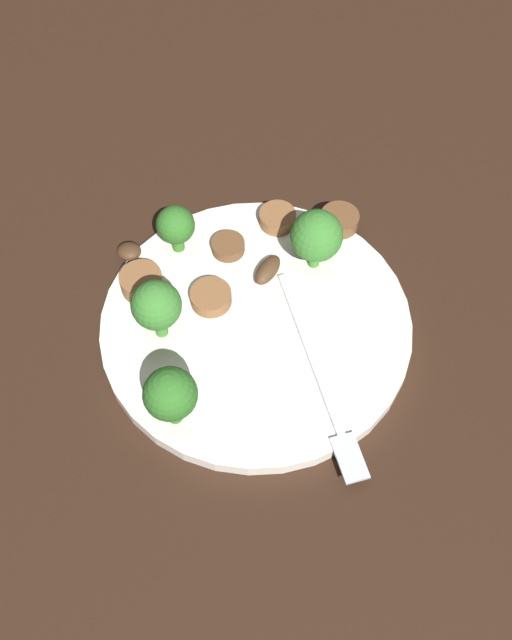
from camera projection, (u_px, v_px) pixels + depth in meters
The scene contains 14 objects.
ground_plane at pixel (256, 329), 0.57m from camera, with size 1.40×1.40×0.00m, color black.
plate at pixel (256, 324), 0.56m from camera, with size 0.24×0.24×0.01m, color white.
fork at pixel (323, 386), 0.52m from camera, with size 0.18×0.03×0.00m.
broccoli_floret_0 at pixel (176, 226), 0.57m from camera, with size 0.03×0.03×0.05m.
broccoli_floret_1 at pixel (156, 305), 0.52m from camera, with size 0.04×0.04×0.06m.
broccoli_floret_2 at pixel (316, 236), 0.55m from camera, with size 0.04×0.04×0.06m.
broccoli_floret_3 at pixel (170, 395), 0.48m from camera, with size 0.04×0.04×0.06m.
sausage_slice_0 at pixel (211, 297), 0.56m from camera, with size 0.03×0.03×0.01m, color brown.
sausage_slice_1 at pixel (277, 218), 0.60m from camera, with size 0.03×0.03×0.01m, color brown.
sausage_slice_2 at pixel (339, 220), 0.60m from camera, with size 0.03×0.03×0.01m, color brown.
sausage_slice_3 at pixel (228, 246), 0.59m from camera, with size 0.03×0.03×0.01m, color brown.
sausage_slice_4 at pixel (142, 282), 0.57m from camera, with size 0.03×0.03×0.02m, color brown.
mushroom_0 at pixel (268, 270), 0.57m from camera, with size 0.03×0.02×0.01m, color #4C331E.
mushroom_2 at pixel (129, 251), 0.59m from camera, with size 0.02×0.02×0.01m, color #422B19.
Camera 1 is at (0.29, -0.05, 0.48)m, focal length 39.75 mm.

